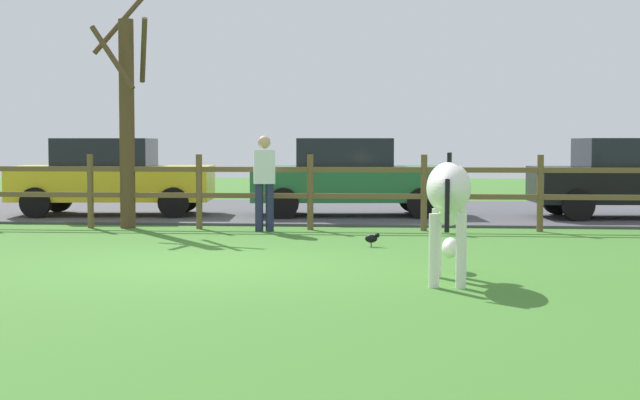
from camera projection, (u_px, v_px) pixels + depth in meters
The scene contains 10 objects.
ground_plane at pixel (200, 265), 12.12m from camera, with size 60.00×60.00×0.00m, color #3D7528.
parking_asphalt at pixel (292, 211), 21.36m from camera, with size 28.00×7.40×0.05m, color #47474C.
paddock_fence at pixel (254, 187), 17.06m from camera, with size 21.85×0.11×1.32m.
bare_tree at pixel (127, 114), 17.23m from camera, with size 1.18×1.31×4.38m.
zebra at pixel (449, 197), 10.60m from camera, with size 0.55×1.94×1.41m.
crow_on_grass at pixel (372, 238), 14.20m from camera, with size 0.22×0.10×0.20m.
parked_car_green at pixel (349, 176), 19.66m from camera, with size 4.16×2.23×1.56m.
parked_car_black at pixel (635, 177), 19.05m from camera, with size 4.13×2.16×1.56m.
parked_car_yellow at pixel (111, 176), 19.83m from camera, with size 4.15×2.21×1.56m.
visitor_near_fence at pixel (264, 179), 16.62m from camera, with size 0.40×0.29×1.64m.
Camera 1 is at (2.64, -11.85, 1.52)m, focal length 54.58 mm.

